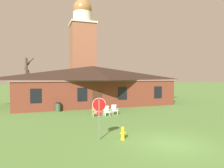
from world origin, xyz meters
The scene contains 10 objects.
ground_plane centered at (0.00, 0.00, 0.00)m, with size 200.00×200.00×0.00m, color #517A38.
brick_building centered at (0.00, 18.29, 2.67)m, with size 20.46×10.40×5.25m.
dome_tower centered at (1.39, 32.81, 9.47)m, with size 5.18×5.18×20.59m.
stop_sign centered at (-3.58, 2.09, 1.78)m, with size 0.79×0.19×2.51m.
lawn_chair_by_porch centered at (-2.00, 9.24, 0.50)m, with size 0.65×0.68×0.96m.
lawn_chair_near_door centered at (-0.90, 9.09, 0.50)m, with size 0.65×0.68×0.96m.
lawn_chair_left_end centered at (0.05, 9.56, 0.50)m, with size 0.66×0.69×0.96m.
bare_tree_beside_building centered at (-8.75, 21.32, 3.42)m, with size 1.40×1.50×6.46m.
fire_hydrant centered at (-2.25, 1.64, 0.38)m, with size 0.36×0.28×0.79m.
trash_bin centered at (-5.13, 12.99, 0.50)m, with size 0.56×0.56×0.98m.
Camera 1 is at (-6.81, -9.52, 3.77)m, focal length 32.70 mm.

